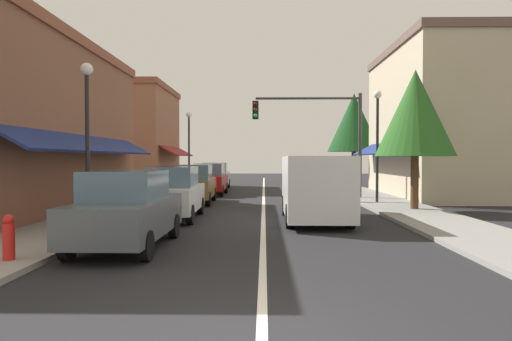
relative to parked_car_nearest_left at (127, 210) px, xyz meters
The scene contains 20 objects.
ground_plane 12.87m from the parked_car_nearest_left, 76.03° to the left, with size 80.00×80.00×0.00m, color black.
sidewalk_left 12.72m from the parked_car_nearest_left, 100.90° to the left, with size 2.60×56.00×0.12m, color gray.
sidewalk_right 15.16m from the parked_car_nearest_left, 55.39° to the left, with size 2.60×56.00×0.12m, color gray.
lane_center_stripe 12.87m from the parked_car_nearest_left, 76.03° to the left, with size 0.14×52.00×0.01m, color silver.
storefront_left_block 8.97m from the parked_car_nearest_left, 131.49° to the left, with size 5.35×14.20×6.64m.
storefront_right_block 19.49m from the parked_car_nearest_left, 48.74° to the left, with size 6.89×10.20×8.04m.
storefront_far_left 23.43m from the parked_car_nearest_left, 105.18° to the left, with size 6.11×8.20×7.19m.
parked_car_nearest_left is the anchor object (origin of this frame).
parked_car_second_left 5.03m from the parked_car_nearest_left, 89.69° to the left, with size 1.85×4.13×1.77m.
parked_car_third_left 10.47m from the parked_car_nearest_left, 90.44° to the left, with size 1.86×4.14×1.77m.
parked_car_far_left 15.41m from the parked_car_nearest_left, 89.77° to the left, with size 1.79×4.11×1.77m.
parked_car_distant_left 20.18m from the parked_car_nearest_left, 90.39° to the left, with size 1.84×4.13×1.77m.
van_in_lane 6.66m from the parked_car_nearest_left, 44.14° to the left, with size 2.03×5.19×2.12m.
traffic_signal_mast_arm 14.15m from the parked_car_nearest_left, 64.64° to the left, with size 5.44×0.50×5.30m.
street_lamp_left_near 4.23m from the parked_car_nearest_left, 124.88° to the left, with size 0.36×0.36×4.81m.
street_lamp_right_mid 13.14m from the parked_car_nearest_left, 50.94° to the left, with size 0.36×0.36×5.05m.
street_lamp_left_far 19.58m from the parked_car_nearest_left, 95.19° to the left, with size 0.36×0.36×5.07m.
tree_right_near 11.88m from the parked_car_nearest_left, 39.44° to the left, with size 3.00×3.00×5.44m.
tree_right_far 23.69m from the parked_car_nearest_left, 66.52° to the left, with size 3.64×3.64×6.54m.
fire_hydrant 2.49m from the parked_car_nearest_left, 134.07° to the right, with size 0.22×0.22×0.87m.
Camera 1 is at (0.02, -4.80, 2.04)m, focal length 32.19 mm.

